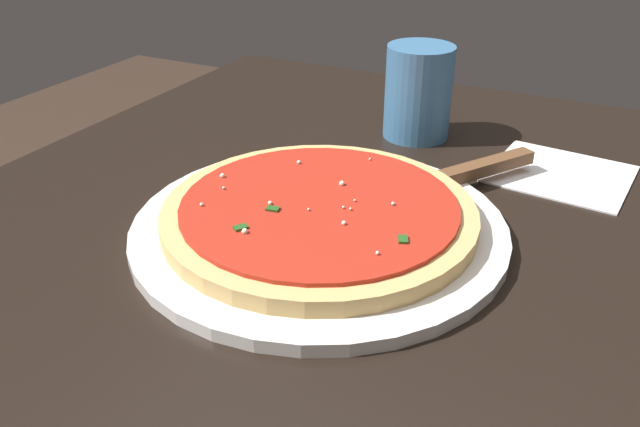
{
  "coord_description": "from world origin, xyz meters",
  "views": [
    {
      "loc": [
        0.47,
        0.23,
        1.05
      ],
      "look_at": [
        -0.0,
        -0.01,
        0.76
      ],
      "focal_mm": 36.28,
      "sensor_mm": 36.0,
      "label": 1
    }
  ],
  "objects_px": {
    "pizza_server": "(456,177)",
    "napkin_folded_right": "(560,174)",
    "serving_plate": "(320,226)",
    "pizza": "(320,212)",
    "cup_tall_drink": "(418,92)"
  },
  "relations": [
    {
      "from": "serving_plate",
      "to": "cup_tall_drink",
      "type": "xyz_separation_m",
      "value": [
        -0.27,
        -0.0,
        0.05
      ]
    },
    {
      "from": "pizza_server",
      "to": "napkin_folded_right",
      "type": "height_order",
      "value": "pizza_server"
    },
    {
      "from": "pizza",
      "to": "napkin_folded_right",
      "type": "relative_size",
      "value": 2.03
    },
    {
      "from": "serving_plate",
      "to": "pizza",
      "type": "bearing_deg",
      "value": -31.32
    },
    {
      "from": "pizza",
      "to": "napkin_folded_right",
      "type": "height_order",
      "value": "pizza"
    },
    {
      "from": "napkin_folded_right",
      "to": "pizza",
      "type": "bearing_deg",
      "value": -38.32
    },
    {
      "from": "pizza",
      "to": "cup_tall_drink",
      "type": "xyz_separation_m",
      "value": [
        -0.27,
        -0.0,
        0.04
      ]
    },
    {
      "from": "pizza",
      "to": "napkin_folded_right",
      "type": "xyz_separation_m",
      "value": [
        -0.23,
        0.19,
        -0.02
      ]
    },
    {
      "from": "pizza_server",
      "to": "cup_tall_drink",
      "type": "relative_size",
      "value": 1.81
    },
    {
      "from": "serving_plate",
      "to": "napkin_folded_right",
      "type": "relative_size",
      "value": 2.43
    },
    {
      "from": "pizza",
      "to": "napkin_folded_right",
      "type": "bearing_deg",
      "value": 141.68
    },
    {
      "from": "serving_plate",
      "to": "pizza",
      "type": "relative_size",
      "value": 1.2
    },
    {
      "from": "serving_plate",
      "to": "napkin_folded_right",
      "type": "xyz_separation_m",
      "value": [
        -0.23,
        0.19,
        -0.01
      ]
    },
    {
      "from": "pizza",
      "to": "cup_tall_drink",
      "type": "relative_size",
      "value": 2.56
    },
    {
      "from": "serving_plate",
      "to": "pizza_server",
      "type": "bearing_deg",
      "value": 147.13
    }
  ]
}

